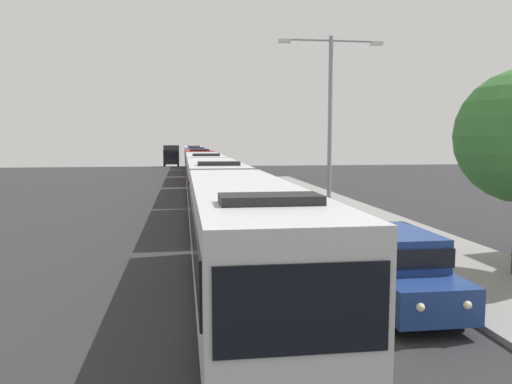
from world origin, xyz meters
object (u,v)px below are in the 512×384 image
bus_tail_end (193,156)px  white_suv (396,266)px  streetlamp_mid (330,112)px  bus_second_in_line (214,190)px  bus_lead (245,240)px  bus_fourth_in_line (199,164)px  bus_rear (195,159)px  box_truck_oncoming (172,155)px  bus_middle (204,173)px

bus_tail_end → white_suv: size_ratio=2.50×
streetlamp_mid → bus_second_in_line: bearing=166.6°
bus_lead → bus_second_in_line: 12.63m
white_suv → streetlamp_mid: (1.70, 11.83, 4.37)m
bus_fourth_in_line → bus_rear: bearing=90.0°
bus_rear → streetlamp_mid: size_ratio=1.29×
bus_second_in_line → box_truck_oncoming: (-3.30, 56.69, 0.01)m
bus_second_in_line → white_suv: 13.64m
bus_lead → white_suv: size_ratio=2.59×
bus_rear → white_suv: size_ratio=2.38×
bus_middle → streetlamp_mid: 15.13m
white_suv → box_truck_oncoming: (-7.00, 69.81, 0.67)m
box_truck_oncoming → white_suv: bearing=-84.3°
bus_middle → white_suv: bearing=-81.7°
bus_middle → streetlamp_mid: streetlamp_mid is taller
bus_rear → bus_middle: bearing=-90.0°
bus_tail_end → box_truck_oncoming: size_ratio=1.64×
bus_tail_end → bus_lead: bearing=-90.0°
bus_fourth_in_line → bus_rear: size_ratio=1.01×
bus_rear → box_truck_oncoming: bus_rear is taller
bus_second_in_line → bus_rear: size_ratio=0.99×
bus_rear → box_truck_oncoming: (-3.30, 18.14, 0.01)m
bus_second_in_line → box_truck_oncoming: 56.79m
bus_rear → bus_tail_end: same height
bus_lead → bus_rear: 51.17m
streetlamp_mid → bus_fourth_in_line: bearing=101.3°
bus_tail_end → streetlamp_mid: 52.79m
bus_lead → white_suv: bearing=-7.5°
bus_lead → bus_second_in_line: size_ratio=1.10×
bus_middle → box_truck_oncoming: 44.46m
bus_middle → box_truck_oncoming: bus_middle is taller
bus_lead → bus_rear: bearing=90.0°
bus_lead → streetlamp_mid: bearing=64.6°
bus_tail_end → white_suv: bearing=-86.7°
streetlamp_mid → bus_lead: bearing=-115.4°
bus_rear → streetlamp_mid: streetlamp_mid is taller
bus_rear → box_truck_oncoming: 18.44m
box_truck_oncoming → bus_tail_end: bearing=-59.5°
bus_fourth_in_line → white_suv: (3.70, -38.74, -0.66)m
bus_middle → bus_second_in_line: bearing=-90.0°
bus_fourth_in_line → bus_tail_end: same height
bus_second_in_line → bus_tail_end: bearing=90.0°
bus_fourth_in_line → streetlamp_mid: size_ratio=1.31×
bus_lead → bus_tail_end: size_ratio=1.03×
bus_second_in_line → bus_middle: size_ratio=0.91×
bus_fourth_in_line → white_suv: size_ratio=2.41×
bus_fourth_in_line → streetlamp_mid: (5.40, -26.91, 3.71)m
bus_lead → box_truck_oncoming: (-3.30, 69.32, 0.01)m
box_truck_oncoming → streetlamp_mid: size_ratio=0.83×
bus_rear → bus_second_in_line: bearing=-90.0°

